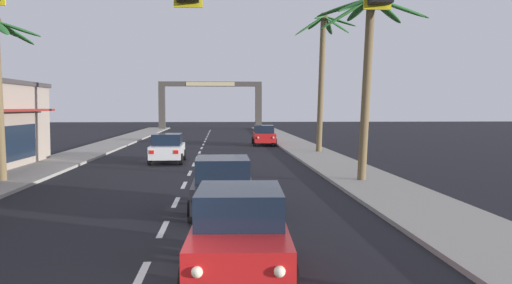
{
  "coord_description": "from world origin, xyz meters",
  "views": [
    {
      "loc": [
        1.55,
        -7.93,
        3.23
      ],
      "look_at": [
        2.57,
        8.0,
        2.2
      ],
      "focal_mm": 38.16,
      "sensor_mm": 36.0,
      "label": 1
    }
  ],
  "objects_px": {
    "traffic_signal_mast": "(306,0)",
    "sedan_parked_nearest_kerb": "(264,135)",
    "sedan_oncoming_far": "(168,148)",
    "palm_right_second": "(369,43)",
    "sedan_lead_at_stop_bar": "(239,232)",
    "town_gateway_arch": "(210,98)",
    "palm_right_third": "(323,59)",
    "sedan_third_in_queue": "(223,185)"
  },
  "relations": [
    {
      "from": "traffic_signal_mast",
      "to": "palm_right_third",
      "type": "height_order",
      "value": "palm_right_third"
    },
    {
      "from": "traffic_signal_mast",
      "to": "town_gateway_arch",
      "type": "relative_size",
      "value": 0.77
    },
    {
      "from": "traffic_signal_mast",
      "to": "sedan_parked_nearest_kerb",
      "type": "distance_m",
      "value": 38.16
    },
    {
      "from": "traffic_signal_mast",
      "to": "sedan_third_in_queue",
      "type": "relative_size",
      "value": 2.57
    },
    {
      "from": "traffic_signal_mast",
      "to": "town_gateway_arch",
      "type": "bearing_deg",
      "value": 92.25
    },
    {
      "from": "sedan_parked_nearest_kerb",
      "to": "palm_right_third",
      "type": "xyz_separation_m",
      "value": [
        3.41,
        -8.36,
        5.71
      ]
    },
    {
      "from": "sedan_third_in_queue",
      "to": "town_gateway_arch",
      "type": "height_order",
      "value": "town_gateway_arch"
    },
    {
      "from": "palm_right_second",
      "to": "palm_right_third",
      "type": "height_order",
      "value": "palm_right_third"
    },
    {
      "from": "sedan_oncoming_far",
      "to": "sedan_parked_nearest_kerb",
      "type": "relative_size",
      "value": 1.0
    },
    {
      "from": "sedan_parked_nearest_kerb",
      "to": "sedan_third_in_queue",
      "type": "bearing_deg",
      "value": -96.94
    },
    {
      "from": "sedan_lead_at_stop_bar",
      "to": "sedan_third_in_queue",
      "type": "bearing_deg",
      "value": 92.76
    },
    {
      "from": "sedan_third_in_queue",
      "to": "palm_right_third",
      "type": "relative_size",
      "value": 0.46
    },
    {
      "from": "sedan_third_in_queue",
      "to": "sedan_parked_nearest_kerb",
      "type": "relative_size",
      "value": 0.99
    },
    {
      "from": "traffic_signal_mast",
      "to": "sedan_oncoming_far",
      "type": "bearing_deg",
      "value": 100.38
    },
    {
      "from": "town_gateway_arch",
      "to": "traffic_signal_mast",
      "type": "bearing_deg",
      "value": -87.75
    },
    {
      "from": "sedan_parked_nearest_kerb",
      "to": "sedan_oncoming_far",
      "type": "bearing_deg",
      "value": -115.63
    },
    {
      "from": "sedan_third_in_queue",
      "to": "sedan_parked_nearest_kerb",
      "type": "xyz_separation_m",
      "value": [
        3.57,
        29.32,
        0.0
      ]
    },
    {
      "from": "traffic_signal_mast",
      "to": "town_gateway_arch",
      "type": "height_order",
      "value": "town_gateway_arch"
    },
    {
      "from": "palm_right_third",
      "to": "traffic_signal_mast",
      "type": "bearing_deg",
      "value": -101.07
    },
    {
      "from": "sedan_oncoming_far",
      "to": "palm_right_third",
      "type": "xyz_separation_m",
      "value": [
        10.14,
        5.68,
        5.71
      ]
    },
    {
      "from": "traffic_signal_mast",
      "to": "sedan_third_in_queue",
      "type": "height_order",
      "value": "traffic_signal_mast"
    },
    {
      "from": "traffic_signal_mast",
      "to": "sedan_third_in_queue",
      "type": "bearing_deg",
      "value": 97.99
    },
    {
      "from": "sedan_lead_at_stop_bar",
      "to": "sedan_oncoming_far",
      "type": "height_order",
      "value": "same"
    },
    {
      "from": "sedan_oncoming_far",
      "to": "town_gateway_arch",
      "type": "relative_size",
      "value": 0.3
    },
    {
      "from": "palm_right_third",
      "to": "town_gateway_arch",
      "type": "xyz_separation_m",
      "value": [
        -8.56,
        41.5,
        -2.11
      ]
    },
    {
      "from": "sedan_lead_at_stop_bar",
      "to": "palm_right_second",
      "type": "height_order",
      "value": "palm_right_second"
    },
    {
      "from": "sedan_oncoming_far",
      "to": "palm_right_second",
      "type": "distance_m",
      "value": 13.99
    },
    {
      "from": "town_gateway_arch",
      "to": "sedan_parked_nearest_kerb",
      "type": "bearing_deg",
      "value": -81.17
    },
    {
      "from": "palm_right_third",
      "to": "town_gateway_arch",
      "type": "distance_m",
      "value": 42.43
    },
    {
      "from": "palm_right_second",
      "to": "town_gateway_arch",
      "type": "bearing_deg",
      "value": 97.82
    },
    {
      "from": "sedan_parked_nearest_kerb",
      "to": "town_gateway_arch",
      "type": "bearing_deg",
      "value": 98.83
    },
    {
      "from": "sedan_oncoming_far",
      "to": "town_gateway_arch",
      "type": "bearing_deg",
      "value": 88.08
    },
    {
      "from": "sedan_lead_at_stop_bar",
      "to": "sedan_third_in_queue",
      "type": "xyz_separation_m",
      "value": [
        -0.3,
        6.31,
        0.0
      ]
    },
    {
      "from": "palm_right_second",
      "to": "palm_right_third",
      "type": "xyz_separation_m",
      "value": [
        0.83,
        14.82,
        0.67
      ]
    },
    {
      "from": "sedan_parked_nearest_kerb",
      "to": "traffic_signal_mast",
      "type": "bearing_deg",
      "value": -93.57
    },
    {
      "from": "sedan_lead_at_stop_bar",
      "to": "sedan_parked_nearest_kerb",
      "type": "height_order",
      "value": "same"
    },
    {
      "from": "sedan_third_in_queue",
      "to": "palm_right_second",
      "type": "distance_m",
      "value": 10.05
    },
    {
      "from": "palm_right_second",
      "to": "palm_right_third",
      "type": "relative_size",
      "value": 0.83
    },
    {
      "from": "traffic_signal_mast",
      "to": "sedan_lead_at_stop_bar",
      "type": "height_order",
      "value": "traffic_signal_mast"
    },
    {
      "from": "sedan_third_in_queue",
      "to": "sedan_parked_nearest_kerb",
      "type": "bearing_deg",
      "value": 83.06
    },
    {
      "from": "sedan_oncoming_far",
      "to": "palm_right_second",
      "type": "relative_size",
      "value": 0.55
    },
    {
      "from": "palm_right_third",
      "to": "sedan_oncoming_far",
      "type": "bearing_deg",
      "value": -150.78
    }
  ]
}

